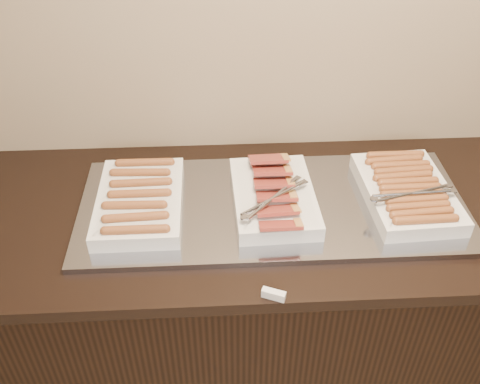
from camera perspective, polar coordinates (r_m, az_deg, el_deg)
The scene contains 6 objects.
counter at distance 2.00m, azimuth 2.86°, elevation -11.56°, with size 2.06×0.76×0.90m.
warming_tray at distance 1.68m, azimuth 3.49°, elevation -1.49°, with size 1.20×0.50×0.02m, color #91949E.
dish_left at distance 1.66m, azimuth -10.63°, elevation -0.90°, with size 0.26×0.38×0.07m.
dish_center at distance 1.65m, azimuth 3.60°, elevation -0.46°, with size 0.26×0.39×0.09m.
dish_right at distance 1.74m, azimuth 17.38°, elevation 0.09°, with size 0.28×0.40×0.08m.
label_holder at distance 1.42m, azimuth 3.61°, elevation -10.86°, with size 0.06×0.02×0.03m, color silver.
Camera 1 is at (-0.16, 0.86, 1.99)m, focal length 40.00 mm.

